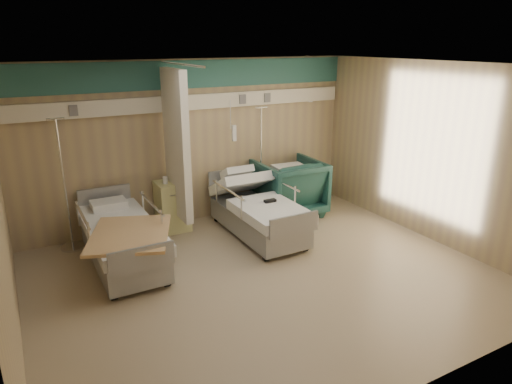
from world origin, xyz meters
TOP-DOWN VIEW (x-y plane):
  - ground at (0.00, 0.00)m, footprint 6.00×5.00m
  - room_walls at (-0.03, 0.25)m, footprint 6.04×5.04m
  - bed_right at (0.60, 1.30)m, footprint 1.00×2.16m
  - bed_left at (-1.60, 1.30)m, footprint 1.00×2.16m
  - bedside_cabinet at (-0.55, 2.20)m, footprint 0.50×0.48m
  - visitor_armchair at (1.58, 1.90)m, footprint 1.14×1.18m
  - waffle_blanket at (1.61, 1.89)m, footprint 0.60×0.54m
  - iv_stand_right at (1.15, 2.19)m, footprint 0.35×0.35m
  - iv_stand_left at (-2.17, 2.26)m, footprint 0.36×0.36m
  - call_remote at (0.71, 1.09)m, footprint 0.20×0.09m
  - tan_blanket at (-1.58, 0.84)m, footprint 1.37×1.52m
  - toiletry_bag at (-0.44, 2.26)m, footprint 0.23×0.18m
  - white_cup at (-0.66, 2.16)m, footprint 0.10×0.10m

SIDE VIEW (x-z plane):
  - ground at x=0.00m, z-range 0.00..0.00m
  - bed_right at x=0.60m, z-range 0.00..0.63m
  - bed_left at x=-1.60m, z-range 0.00..0.63m
  - iv_stand_right at x=1.15m, z-range -0.58..1.40m
  - iv_stand_left at x=-2.17m, z-range -0.60..1.43m
  - bedside_cabinet at x=-0.55m, z-range 0.00..0.85m
  - visitor_armchair at x=1.58m, z-range 0.00..1.03m
  - call_remote at x=0.71m, z-range 0.63..0.67m
  - tan_blanket at x=-1.58m, z-range 0.63..0.67m
  - toiletry_bag at x=-0.44m, z-range 0.85..0.96m
  - white_cup at x=-0.66m, z-range 0.85..0.97m
  - waffle_blanket at x=1.61m, z-range 1.03..1.10m
  - room_walls at x=-0.03m, z-range 0.45..3.27m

